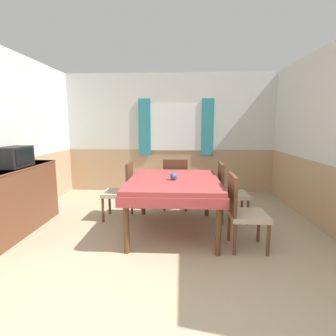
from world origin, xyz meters
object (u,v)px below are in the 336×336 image
Objects in this scene: dining_table at (174,186)px; chair_head_window at (175,183)px; chair_left_far at (122,189)px; tv at (15,157)px; chair_right_far at (229,190)px; sideboard at (16,199)px; chair_right_near at (243,210)px; vase at (174,176)px.

chair_head_window reaches higher than dining_table.
chair_head_window is at bearing -58.79° from chair_left_far.
chair_left_far is at bearing 23.56° from tv.
chair_right_far is at bearing 29.47° from dining_table.
sideboard reaches higher than chair_right_far.
chair_right_near is 1.87× the size of tv.
sideboard is 2.23m from vase.
dining_table is at bearing -119.47° from chair_left_far.
chair_head_window is 1.12m from vase.
vase is (-0.00, -0.08, 0.15)m from dining_table.
chair_head_window is 1.87× the size of tv.
sideboard is at bearing 113.75° from chair_left_far.
dining_table is 1.69× the size of chair_right_near.
chair_left_far is at bearing -119.47° from chair_right_near.
sideboard is at bearing -176.88° from dining_table.
chair_right_near is at bearing -60.06° from chair_head_window.
chair_head_window is 0.60× the size of sideboard.
chair_left_far is at bearing 23.75° from sideboard.
chair_right_far is at bearing -180.00° from chair_right_near.
dining_table is 2.21m from tv.
chair_right_far is 1.00× the size of chair_right_near.
chair_right_near is (0.84, -0.48, -0.17)m from dining_table.
dining_table is 0.98m from chair_right_near.
tv is at bearing -79.12° from chair_right_far.
sideboard reaches higher than chair_head_window.
dining_table is at bearing -119.47° from chair_right_near.
sideboard is (-2.20, -0.12, -0.19)m from dining_table.
dining_table is 0.98m from chair_left_far.
chair_left_far is 1.87× the size of tv.
chair_right_far is 0.95m from chair_right_near.
dining_table is 3.15× the size of tv.
chair_right_near is (1.69, -0.95, 0.00)m from chair_left_far.
vase is (0.84, -0.56, 0.32)m from chair_left_far.
chair_left_far is at bearing -148.79° from chair_head_window.
tv reaches higher than dining_table.
chair_right_near is at bearing -6.69° from sideboard.
tv is at bearing -179.40° from vase.
chair_right_far is 3.13m from tv.
dining_table is 1.69× the size of chair_head_window.
vase is (-0.00, -1.07, 0.32)m from chair_head_window.
sideboard is (-3.04, 0.36, -0.01)m from chair_right_near.
tv is (0.02, 0.02, 0.59)m from sideboard.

